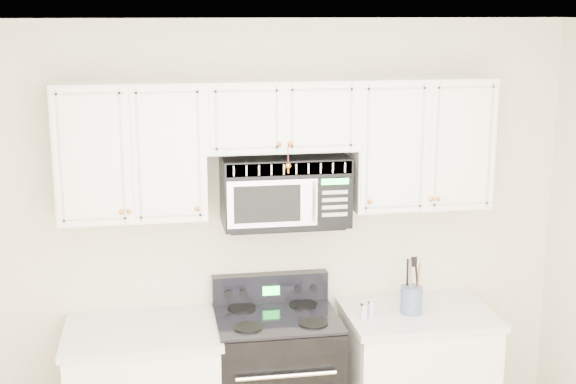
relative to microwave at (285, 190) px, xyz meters
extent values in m
cube|color=white|center=(-0.03, -1.57, 0.95)|extent=(3.50, 3.50, 0.01)
cube|color=#F2E9C8|center=(-0.03, 0.18, -0.35)|extent=(3.50, 0.01, 2.60)
cube|color=white|center=(-0.83, -0.13, -0.75)|extent=(0.86, 0.65, 0.04)
cube|color=white|center=(0.77, -0.13, -0.75)|extent=(0.86, 0.65, 0.04)
cylinder|color=white|center=(-0.07, -0.44, -0.93)|extent=(0.55, 0.02, 0.02)
cube|color=black|center=(-0.07, -0.11, -0.72)|extent=(0.70, 0.60, 0.02)
cube|color=black|center=(-0.07, 0.14, -0.64)|extent=(0.70, 0.08, 0.18)
cube|color=#1AFF3E|center=(-0.07, 0.10, -0.64)|extent=(0.10, 0.00, 0.05)
cube|color=white|center=(-0.85, 0.02, 0.25)|extent=(0.80, 0.33, 0.75)
cube|color=white|center=(0.79, 0.02, 0.25)|extent=(0.80, 0.33, 0.75)
cube|color=white|center=(-0.03, 0.02, 0.43)|extent=(0.84, 0.33, 0.39)
sphere|color=#C07429|center=(-0.87, -0.17, -0.05)|extent=(0.03, 0.03, 0.03)
sphere|color=#C07429|center=(-0.51, -0.17, -0.05)|extent=(0.03, 0.03, 0.03)
sphere|color=#C07429|center=(0.45, -0.17, -0.05)|extent=(0.03, 0.03, 0.03)
sphere|color=#C07429|center=(0.81, -0.17, -0.05)|extent=(0.03, 0.03, 0.03)
sphere|color=#C07429|center=(-0.06, -0.17, 0.29)|extent=(0.03, 0.03, 0.03)
sphere|color=#C07429|center=(0.00, -0.17, 0.29)|extent=(0.03, 0.03, 0.03)
cylinder|color=red|center=(-0.01, -0.17, 0.24)|extent=(0.00, 0.00, 0.12)
sphere|color=#C07429|center=(-0.01, -0.17, 0.17)|extent=(0.04, 0.04, 0.04)
cube|color=black|center=(0.00, 0.01, 0.00)|extent=(0.71, 0.36, 0.39)
cube|color=#B0AFA6|center=(0.00, -0.17, 0.15)|extent=(0.69, 0.01, 0.07)
cube|color=#A9AAB1|center=(-0.10, -0.18, -0.03)|extent=(0.50, 0.01, 0.26)
cube|color=black|center=(-0.13, -0.18, -0.03)|extent=(0.37, 0.01, 0.21)
cube|color=black|center=(0.25, -0.18, -0.03)|extent=(0.19, 0.01, 0.26)
cube|color=#1AFF3E|center=(0.25, -0.18, 0.08)|extent=(0.15, 0.00, 0.03)
cylinder|color=white|center=(0.14, -0.21, -0.03)|extent=(0.02, 0.02, 0.22)
cylinder|color=slate|center=(0.72, -0.16, -0.65)|extent=(0.13, 0.13, 0.16)
cylinder|color=brown|center=(0.75, -0.16, -0.57)|extent=(0.01, 0.01, 0.28)
cylinder|color=black|center=(0.70, -0.13, -0.56)|extent=(0.01, 0.01, 0.30)
cylinder|color=brown|center=(0.70, -0.19, -0.55)|extent=(0.01, 0.01, 0.32)
cylinder|color=black|center=(0.75, -0.16, -0.57)|extent=(0.01, 0.01, 0.28)
cylinder|color=#B5B5C6|center=(0.42, -0.21, -0.68)|extent=(0.04, 0.04, 0.08)
cylinder|color=white|center=(0.42, -0.21, -0.63)|extent=(0.04, 0.04, 0.02)
cylinder|color=#B5B5C6|center=(0.47, -0.17, -0.69)|extent=(0.04, 0.04, 0.08)
cylinder|color=white|center=(0.47, -0.17, -0.64)|extent=(0.04, 0.04, 0.02)
camera|label=1|loc=(-0.73, -4.37, 1.01)|focal=50.00mm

